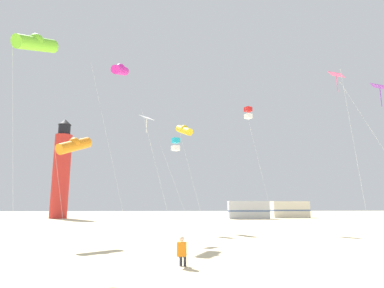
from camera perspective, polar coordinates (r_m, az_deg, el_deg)
The scene contains 13 objects.
kite_flyer_standing at distance 12.91m, azimuth -1.78°, elevation -18.40°, with size 0.39×0.54×1.16m.
kite_box_cyan at distance 28.87m, azimuth -2.92°, elevation -0.07°, with size 2.92×1.87×8.21m.
kite_box_scarlet at distance 32.17m, azimuth 9.95°, elevation 5.44°, with size 2.73×2.38×11.75m.
kite_tube_gold at distance 31.45m, azimuth -1.39°, elevation 2.52°, with size 2.83×3.24×10.19m.
kite_diamond_rainbow at distance 23.16m, azimuth 24.46°, elevation 10.12°, with size 1.70×1.70×10.86m.
kite_diamond_white at distance 24.68m, azimuth -7.91°, elevation 3.88°, with size 2.79×2.79×9.06m.
kite_tube_lime at distance 18.89m, azimuth -25.96°, elevation 15.79°, with size 1.84×2.56×11.13m.
kite_tube_magenta at distance 26.58m, azimuth -12.63°, elevation 12.72°, with size 3.35×3.24×13.47m.
kite_tube_orange at distance 21.97m, azimuth -20.16°, elevation -0.17°, with size 2.14×2.49×6.79m.
kite_diamond_violet at distance 21.68m, azimuth 30.46°, elevation 7.91°, with size 3.37×3.35×9.30m.
lighthouse_distant at distance 58.49m, azimuth -22.18°, elevation -4.42°, with size 2.80×2.80×16.80m.
rv_van_silver at distance 53.13m, azimuth 9.96°, elevation -11.47°, with size 6.55×2.67×2.80m.
rv_van_cream at distance 59.56m, azimuth 16.96°, elevation -11.06°, with size 6.49×2.47×2.80m.
Camera 1 is at (-0.40, -7.21, 2.38)m, focal length 30.05 mm.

